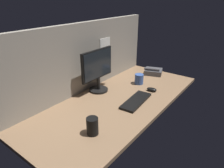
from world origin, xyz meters
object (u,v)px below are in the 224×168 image
(mouse, at_px, (152,89))
(mug_ceramic_blue, at_px, (139,79))
(mug_black_travel, at_px, (92,126))
(desk_phone, at_px, (153,71))
(keyboard, at_px, (136,101))
(monitor, at_px, (97,69))

(mouse, distance_m, mug_ceramic_blue, 0.21)
(mug_black_travel, height_order, desk_phone, mug_black_travel)
(keyboard, bearing_deg, mouse, -6.61)
(keyboard, relative_size, mug_ceramic_blue, 2.96)
(mug_ceramic_blue, bearing_deg, mug_black_travel, -168.86)
(monitor, relative_size, mouse, 4.18)
(monitor, height_order, desk_phone, monitor)
(keyboard, height_order, desk_phone, desk_phone)
(mug_black_travel, bearing_deg, mug_ceramic_blue, 11.14)
(mug_ceramic_blue, xyz_separation_m, mug_black_travel, (-0.91, -0.18, 0.01))
(monitor, relative_size, keyboard, 1.08)
(mouse, distance_m, mug_black_travel, 0.83)
(monitor, distance_m, keyboard, 0.46)
(mouse, distance_m, desk_phone, 0.47)
(desk_phone, bearing_deg, mug_ceramic_blue, -178.44)
(mug_ceramic_blue, height_order, desk_phone, mug_ceramic_blue)
(monitor, height_order, mug_ceramic_blue, monitor)
(monitor, distance_m, mug_black_travel, 0.69)
(desk_phone, bearing_deg, monitor, 162.97)
(keyboard, xyz_separation_m, mug_black_travel, (-0.55, 0.00, 0.05))
(keyboard, distance_m, mug_ceramic_blue, 0.40)
(mug_black_travel, bearing_deg, desk_phone, 8.57)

